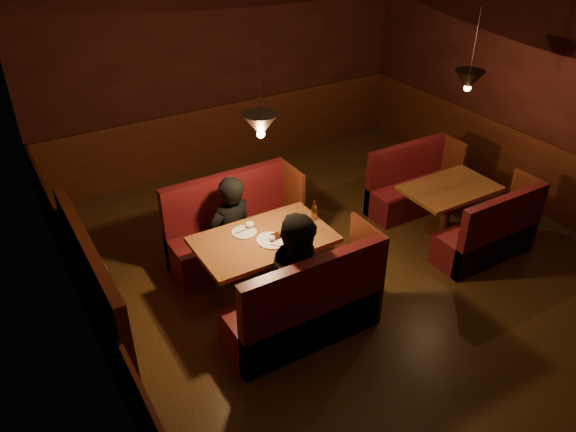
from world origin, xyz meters
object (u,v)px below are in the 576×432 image
diner_a (230,214)px  main_bench_far (234,234)px  main_table (265,251)px  diner_b (302,262)px  second_table (448,199)px  main_bench_near (307,312)px  second_bench_far (411,189)px  second_bench_near (490,237)px

diner_a → main_bench_far: bearing=-129.1°
main_table → diner_b: bearing=-87.2°
diner_b → second_table: bearing=-6.1°
main_bench_far → main_bench_near: size_ratio=1.00×
main_table → diner_a: (-0.13, 0.57, 0.21)m
second_bench_far → main_bench_far: bearing=176.1°
main_bench_near → second_bench_near: (2.65, 0.05, -0.05)m
main_table → second_bench_near: 2.79m
main_bench_far → main_bench_near: 1.64m
main_table → second_bench_near: size_ratio=1.10×
main_table → diner_b: (0.03, -0.68, 0.27)m
second_table → diner_a: size_ratio=0.73×
second_bench_far → diner_a: diner_a is taller
main_bench_near → second_bench_far: bearing=28.9°
main_table → second_bench_near: bearing=-16.3°
second_bench_far → main_bench_near: bearing=-151.1°
diner_a → second_bench_far: bearing=172.9°
diner_b → second_bench_near: bearing=-21.4°
second_bench_far → diner_b: diner_b is taller
second_bench_far → diner_a: bearing=-178.5°
diner_a → diner_b: diner_b is taller
main_bench_far → diner_b: diner_b is taller
main_bench_near → second_bench_near: 2.65m
diner_b → second_bench_far: bearing=7.3°
main_bench_near → main_table: bearing=91.1°
main_table → second_table: main_table is taller
second_table → diner_a: bearing=167.0°
second_table → second_bench_near: size_ratio=0.90×
main_table → second_bench_far: main_table is taller
second_bench_near → diner_a: 3.14m
main_bench_far → second_bench_far: main_bench_far is taller
main_table → second_bench_near: (2.66, -0.78, -0.30)m
main_bench_far → second_table: 2.77m
main_bench_far → second_bench_far: bearing=-3.9°
main_bench_far → diner_a: diner_a is taller
main_table → main_bench_far: 0.86m
diner_a → diner_b: 1.26m
main_table → main_bench_near: main_bench_near is taller
main_bench_far → diner_b: size_ratio=0.92×
main_bench_near → diner_a: (-0.15, 1.39, 0.46)m
second_bench_far → diner_b: bearing=-153.3°
main_bench_near → second_table: 2.73m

